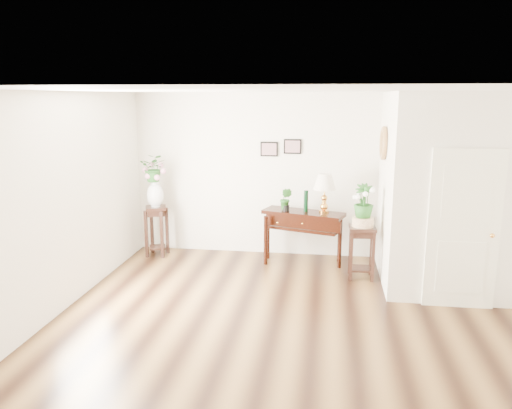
% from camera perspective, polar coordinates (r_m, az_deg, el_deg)
% --- Properties ---
extents(floor, '(6.00, 5.50, 0.02)m').
position_cam_1_polar(floor, '(6.36, 4.40, -13.22)').
color(floor, brown).
rests_on(floor, ground).
extents(ceiling, '(6.00, 5.50, 0.02)m').
position_cam_1_polar(ceiling, '(5.74, 4.87, 12.90)').
color(ceiling, white).
rests_on(ceiling, ground).
extents(wall_back, '(6.00, 0.02, 2.80)m').
position_cam_1_polar(wall_back, '(8.59, 5.83, 3.28)').
color(wall_back, white).
rests_on(wall_back, ground).
extents(wall_front, '(6.00, 0.02, 2.80)m').
position_cam_1_polar(wall_front, '(3.28, 1.41, -11.66)').
color(wall_front, white).
rests_on(wall_front, ground).
extents(wall_left, '(0.02, 5.50, 2.80)m').
position_cam_1_polar(wall_left, '(6.77, -21.61, 0.05)').
color(wall_left, white).
rests_on(wall_left, ground).
extents(partition, '(1.80, 1.95, 2.80)m').
position_cam_1_polar(partition, '(7.82, 21.05, 1.63)').
color(partition, white).
rests_on(partition, floor).
extents(door, '(0.90, 0.05, 2.10)m').
position_cam_1_polar(door, '(6.94, 22.60, -2.72)').
color(door, white).
rests_on(door, floor).
extents(art_print_left, '(0.30, 0.02, 0.25)m').
position_cam_1_polar(art_print_left, '(8.57, 1.51, 6.35)').
color(art_print_left, black).
rests_on(art_print_left, wall_back).
extents(art_print_right, '(0.30, 0.02, 0.25)m').
position_cam_1_polar(art_print_right, '(8.52, 4.20, 6.63)').
color(art_print_right, black).
rests_on(art_print_right, wall_back).
extents(wall_ornament, '(0.07, 0.51, 0.51)m').
position_cam_1_polar(wall_ornament, '(7.70, 14.35, 6.81)').
color(wall_ornament, '#A58249').
rests_on(wall_ornament, partition).
extents(console_table, '(1.40, 0.82, 0.89)m').
position_cam_1_polar(console_table, '(8.32, 5.38, -3.76)').
color(console_table, black).
rests_on(console_table, floor).
extents(table_lamp, '(0.47, 0.47, 0.64)m').
position_cam_1_polar(table_lamp, '(8.13, 7.83, 1.54)').
color(table_lamp, gold).
rests_on(table_lamp, console_table).
extents(green_vase, '(0.09, 0.09, 0.35)m').
position_cam_1_polar(green_vase, '(8.17, 5.72, 0.36)').
color(green_vase, black).
rests_on(green_vase, console_table).
extents(potted_plant, '(0.25, 0.22, 0.37)m').
position_cam_1_polar(potted_plant, '(8.19, 3.43, 0.52)').
color(potted_plant, '#20561C').
rests_on(potted_plant, console_table).
extents(plant_stand_a, '(0.44, 0.44, 0.87)m').
position_cam_1_polar(plant_stand_a, '(8.86, -11.27, -2.99)').
color(plant_stand_a, black).
rests_on(plant_stand_a, floor).
extents(porcelain_vase, '(0.35, 0.35, 0.49)m').
position_cam_1_polar(porcelain_vase, '(8.71, -11.45, 1.21)').
color(porcelain_vase, silver).
rests_on(porcelain_vase, plant_stand_a).
extents(lily_arrangement, '(0.43, 0.38, 0.48)m').
position_cam_1_polar(lily_arrangement, '(8.65, -11.57, 3.90)').
color(lily_arrangement, '#20561C').
rests_on(lily_arrangement, porcelain_vase).
extents(plant_stand_b, '(0.40, 0.40, 0.81)m').
position_cam_1_polar(plant_stand_b, '(7.80, 11.96, -5.35)').
color(plant_stand_b, black).
rests_on(plant_stand_b, floor).
extents(ceramic_bowl, '(0.33, 0.33, 0.14)m').
position_cam_1_polar(ceramic_bowl, '(7.67, 12.12, -1.89)').
color(ceramic_bowl, beige).
rests_on(ceramic_bowl, plant_stand_b).
extents(narcissus, '(0.36, 0.36, 0.53)m').
position_cam_1_polar(narcissus, '(7.61, 12.22, 0.34)').
color(narcissus, '#20561C').
rests_on(narcissus, ceramic_bowl).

